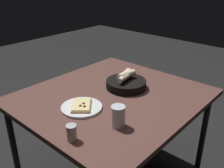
# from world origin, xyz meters

# --- Properties ---
(dining_table) EXTENTS (1.09, 0.99, 0.70)m
(dining_table) POSITION_xyz_m (0.00, 0.00, 0.65)
(dining_table) COLOR brown
(dining_table) RESTS_ON ground
(pizza_plate) EXTENTS (0.23, 0.23, 0.04)m
(pizza_plate) POSITION_xyz_m (-0.24, 0.01, 0.71)
(pizza_plate) COLOR white
(pizza_plate) RESTS_ON dining_table
(bread_basket) EXTENTS (0.26, 0.26, 0.11)m
(bread_basket) POSITION_xyz_m (0.14, -0.00, 0.74)
(bread_basket) COLOR black
(bread_basket) RESTS_ON dining_table
(beer_glass) EXTENTS (0.07, 0.07, 0.11)m
(beer_glass) POSITION_xyz_m (-0.24, -0.25, 0.75)
(beer_glass) COLOR silver
(beer_glass) RESTS_ON dining_table
(pepper_shaker) EXTENTS (0.05, 0.05, 0.08)m
(pepper_shaker) POSITION_xyz_m (-0.47, -0.17, 0.74)
(pepper_shaker) COLOR #BFB299
(pepper_shaker) RESTS_ON dining_table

